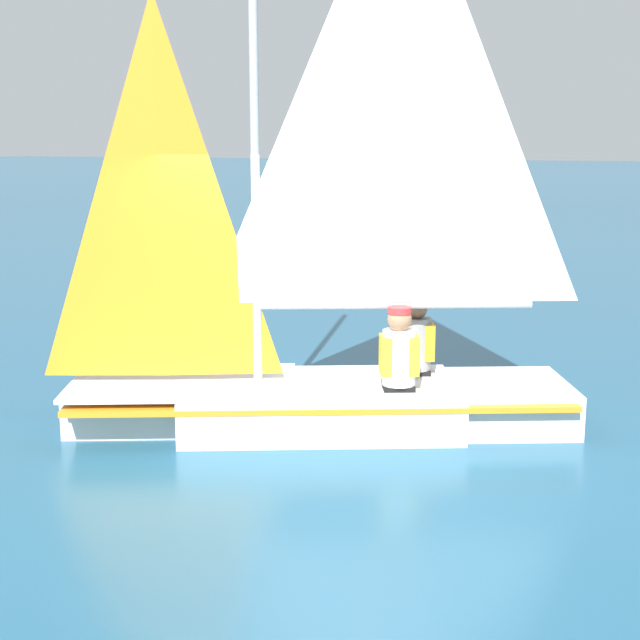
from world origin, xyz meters
TOP-DOWN VIEW (x-y plane):
  - ground_plane at (0.00, 0.00)m, footprint 260.00×260.00m
  - sailboat_main at (0.02, -0.03)m, footprint 3.30×4.63m
  - sailor_helm at (0.13, -0.73)m, footprint 0.41×0.42m
  - sailor_crew at (0.72, -0.67)m, footprint 0.41×0.42m

SIDE VIEW (x-z plane):
  - ground_plane at x=0.00m, z-range 0.00..0.00m
  - sailor_helm at x=0.13m, z-range 0.05..1.21m
  - sailor_crew at x=0.72m, z-range 0.05..1.21m
  - sailboat_main at x=0.02m, z-range -1.80..3.43m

